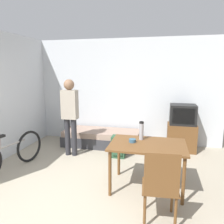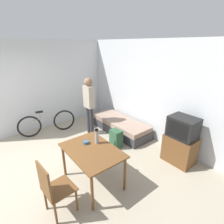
{
  "view_description": "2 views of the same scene",
  "coord_description": "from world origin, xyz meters",
  "px_view_note": "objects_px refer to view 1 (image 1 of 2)",
  "views": [
    {
      "loc": [
        1.13,
        -2.28,
        1.89
      ],
      "look_at": [
        0.2,
        1.79,
        1.1
      ],
      "focal_mm": 35.0,
      "sensor_mm": 36.0,
      "label": 1
    },
    {
      "loc": [
        3.33,
        -0.36,
        2.59
      ],
      "look_at": [
        0.34,
        2.01,
        1.08
      ],
      "focal_mm": 28.0,
      "sensor_mm": 36.0,
      "label": 2
    }
  ],
  "objects_px": {
    "daybed": "(102,138)",
    "dining_table": "(148,149)",
    "tv": "(182,129)",
    "bicycle": "(9,154)",
    "backpack": "(118,147)",
    "wooden_chair": "(161,184)",
    "thermos_flask": "(141,130)",
    "mate_bowl": "(132,141)",
    "person_standing": "(70,112)"
  },
  "relations": [
    {
      "from": "tv",
      "to": "mate_bowl",
      "type": "height_order",
      "value": "tv"
    },
    {
      "from": "mate_bowl",
      "to": "thermos_flask",
      "type": "bearing_deg",
      "value": 54.43
    },
    {
      "from": "dining_table",
      "to": "wooden_chair",
      "type": "relative_size",
      "value": 1.21
    },
    {
      "from": "thermos_flask",
      "to": "wooden_chair",
      "type": "bearing_deg",
      "value": -72.06
    },
    {
      "from": "tv",
      "to": "dining_table",
      "type": "bearing_deg",
      "value": -109.59
    },
    {
      "from": "wooden_chair",
      "to": "bicycle",
      "type": "bearing_deg",
      "value": 162.41
    },
    {
      "from": "daybed",
      "to": "dining_table",
      "type": "relative_size",
      "value": 1.65
    },
    {
      "from": "daybed",
      "to": "mate_bowl",
      "type": "xyz_separation_m",
      "value": [
        1.02,
        -1.8,
        0.58
      ]
    },
    {
      "from": "wooden_chair",
      "to": "mate_bowl",
      "type": "bearing_deg",
      "value": 117.87
    },
    {
      "from": "person_standing",
      "to": "thermos_flask",
      "type": "relative_size",
      "value": 5.55
    },
    {
      "from": "tv",
      "to": "backpack",
      "type": "relative_size",
      "value": 2.33
    },
    {
      "from": "person_standing",
      "to": "mate_bowl",
      "type": "distance_m",
      "value": 1.85
    },
    {
      "from": "tv",
      "to": "person_standing",
      "type": "bearing_deg",
      "value": -160.55
    },
    {
      "from": "dining_table",
      "to": "mate_bowl",
      "type": "relative_size",
      "value": 10.5
    },
    {
      "from": "tv",
      "to": "wooden_chair",
      "type": "bearing_deg",
      "value": -99.55
    },
    {
      "from": "tv",
      "to": "backpack",
      "type": "bearing_deg",
      "value": -151.81
    },
    {
      "from": "wooden_chair",
      "to": "bicycle",
      "type": "distance_m",
      "value": 2.94
    },
    {
      "from": "bicycle",
      "to": "wooden_chair",
      "type": "bearing_deg",
      "value": -17.59
    },
    {
      "from": "wooden_chair",
      "to": "bicycle",
      "type": "xyz_separation_m",
      "value": [
        -2.8,
        0.89,
        -0.21
      ]
    },
    {
      "from": "backpack",
      "to": "thermos_flask",
      "type": "bearing_deg",
      "value": -59.24
    },
    {
      "from": "wooden_chair",
      "to": "thermos_flask",
      "type": "distance_m",
      "value": 1.16
    },
    {
      "from": "tv",
      "to": "daybed",
      "type": "bearing_deg",
      "value": -177.45
    },
    {
      "from": "dining_table",
      "to": "person_standing",
      "type": "bearing_deg",
      "value": 149.41
    },
    {
      "from": "tv",
      "to": "dining_table",
      "type": "distance_m",
      "value": 2.04
    },
    {
      "from": "daybed",
      "to": "tv",
      "type": "bearing_deg",
      "value": 2.55
    },
    {
      "from": "daybed",
      "to": "tv",
      "type": "distance_m",
      "value": 1.98
    },
    {
      "from": "daybed",
      "to": "thermos_flask",
      "type": "height_order",
      "value": "thermos_flask"
    },
    {
      "from": "daybed",
      "to": "backpack",
      "type": "relative_size",
      "value": 4.08
    },
    {
      "from": "backpack",
      "to": "person_standing",
      "type": "bearing_deg",
      "value": -173.38
    },
    {
      "from": "tv",
      "to": "person_standing",
      "type": "xyz_separation_m",
      "value": [
        -2.45,
        -0.87,
        0.46
      ]
    },
    {
      "from": "bicycle",
      "to": "thermos_flask",
      "type": "distance_m",
      "value": 2.53
    },
    {
      "from": "bicycle",
      "to": "backpack",
      "type": "height_order",
      "value": "bicycle"
    },
    {
      "from": "person_standing",
      "to": "mate_bowl",
      "type": "xyz_separation_m",
      "value": [
        1.52,
        -1.02,
        -0.22
      ]
    },
    {
      "from": "tv",
      "to": "wooden_chair",
      "type": "relative_size",
      "value": 1.13
    },
    {
      "from": "thermos_flask",
      "to": "backpack",
      "type": "relative_size",
      "value": 0.64
    },
    {
      "from": "mate_bowl",
      "to": "backpack",
      "type": "height_order",
      "value": "mate_bowl"
    },
    {
      "from": "wooden_chair",
      "to": "thermos_flask",
      "type": "xyz_separation_m",
      "value": [
        -0.34,
        1.05,
        0.37
      ]
    },
    {
      "from": "person_standing",
      "to": "mate_bowl",
      "type": "bearing_deg",
      "value": -33.91
    },
    {
      "from": "dining_table",
      "to": "backpack",
      "type": "relative_size",
      "value": 2.48
    },
    {
      "from": "bicycle",
      "to": "backpack",
      "type": "relative_size",
      "value": 3.43
    },
    {
      "from": "tv",
      "to": "person_standing",
      "type": "distance_m",
      "value": 2.64
    },
    {
      "from": "tv",
      "to": "backpack",
      "type": "xyz_separation_m",
      "value": [
        -1.39,
        -0.74,
        -0.3
      ]
    },
    {
      "from": "bicycle",
      "to": "person_standing",
      "type": "bearing_deg",
      "value": 51.44
    },
    {
      "from": "bicycle",
      "to": "person_standing",
      "type": "distance_m",
      "value": 1.46
    },
    {
      "from": "bicycle",
      "to": "thermos_flask",
      "type": "bearing_deg",
      "value": 3.8
    },
    {
      "from": "tv",
      "to": "person_standing",
      "type": "relative_size",
      "value": 0.65
    },
    {
      "from": "daybed",
      "to": "mate_bowl",
      "type": "bearing_deg",
      "value": -60.44
    },
    {
      "from": "tv",
      "to": "thermos_flask",
      "type": "bearing_deg",
      "value": -115.12
    },
    {
      "from": "dining_table",
      "to": "wooden_chair",
      "type": "xyz_separation_m",
      "value": [
        0.22,
        -0.85,
        -0.12
      ]
    },
    {
      "from": "daybed",
      "to": "person_standing",
      "type": "height_order",
      "value": "person_standing"
    }
  ]
}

